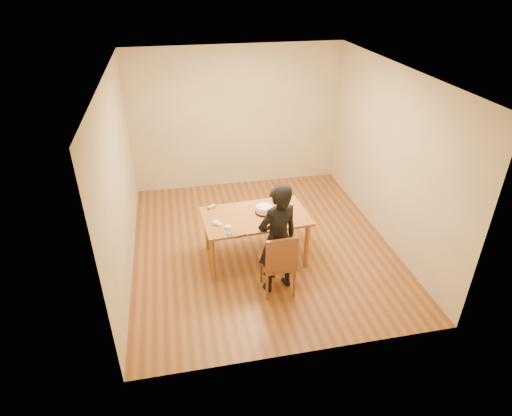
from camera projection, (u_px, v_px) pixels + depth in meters
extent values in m
cube|color=brown|center=(261.00, 244.00, 6.87)|extent=(4.00, 4.50, 0.00)
cube|color=silver|center=(262.00, 72.00, 5.52)|extent=(4.00, 4.50, 0.00)
cube|color=tan|center=(237.00, 119.00, 8.10)|extent=(4.00, 0.00, 2.70)
cube|color=tan|center=(119.00, 179.00, 5.85)|extent=(0.00, 4.50, 2.70)
cube|color=tan|center=(389.00, 156.00, 6.54)|extent=(0.00, 4.50, 2.70)
cube|color=brown|center=(255.00, 216.00, 6.20)|extent=(1.57, 1.00, 0.04)
cube|color=brown|center=(278.00, 263.00, 5.71)|extent=(0.46, 0.46, 0.04)
cylinder|color=#B10B37|center=(264.00, 212.00, 6.25)|extent=(0.27, 0.27, 0.02)
cylinder|color=white|center=(264.00, 209.00, 6.22)|extent=(0.24, 0.24, 0.08)
ellipsoid|color=white|center=(264.00, 206.00, 6.20)|extent=(0.23, 0.23, 0.03)
cylinder|color=white|center=(263.00, 228.00, 5.81)|extent=(0.10, 0.10, 0.09)
cylinder|color=#1C46B9|center=(229.00, 234.00, 5.75)|extent=(0.09, 0.09, 0.01)
ellipsoid|color=white|center=(229.00, 233.00, 5.75)|extent=(0.04, 0.04, 0.02)
cylinder|color=white|center=(228.00, 227.00, 5.88)|extent=(0.08, 0.08, 0.04)
cylinder|color=white|center=(216.00, 223.00, 5.97)|extent=(0.09, 0.09, 0.04)
cylinder|color=white|center=(220.00, 225.00, 5.94)|extent=(0.07, 0.07, 0.04)
cube|color=#DF348F|center=(212.00, 207.00, 6.37)|extent=(0.14, 0.11, 0.02)
cube|color=green|center=(212.00, 206.00, 6.36)|extent=(0.15, 0.13, 0.02)
cube|color=black|center=(241.00, 236.00, 5.71)|extent=(0.17, 0.08, 0.01)
imported|color=black|center=(278.00, 239.00, 5.57)|extent=(0.67, 0.54, 1.60)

